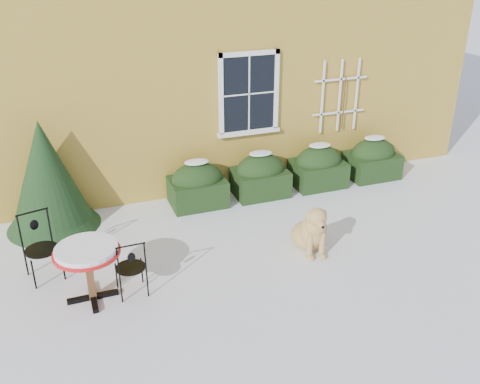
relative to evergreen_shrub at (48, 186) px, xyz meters
name	(u,v)px	position (x,y,z in m)	size (l,w,h in m)	color
ground	(262,270)	(2.97, -2.61, -0.80)	(80.00, 80.00, 0.00)	white
house	(154,6)	(2.97, 4.39, 2.42)	(12.40, 8.40, 6.40)	gold
hedge_row	(290,171)	(4.62, -0.06, -0.39)	(4.95, 0.80, 0.91)	black
evergreen_shrub	(48,186)	(0.00, 0.00, 0.00)	(1.63, 1.63, 1.98)	black
bistro_table	(87,256)	(0.41, -2.45, -0.08)	(0.93, 0.93, 0.86)	black
patio_chair_near	(131,267)	(0.98, -2.52, -0.34)	(0.43, 0.43, 0.90)	black
patio_chair_far	(41,246)	(-0.21, -1.61, -0.28)	(0.56, 0.56, 1.04)	black
dog	(312,231)	(3.94, -2.35, -0.43)	(0.64, 0.98, 0.90)	tan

